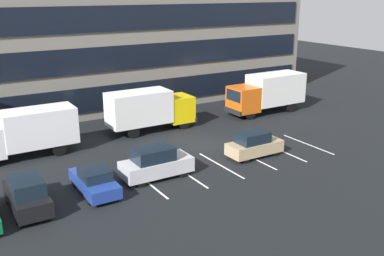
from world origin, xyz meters
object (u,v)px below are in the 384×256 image
at_px(box_truck_orange, 267,91).
at_px(sedan_navy, 94,181).
at_px(suv_black, 27,195).
at_px(box_truck_white, 26,131).
at_px(suv_tan, 254,145).
at_px(suv_silver, 156,163).
at_px(box_truck_yellow, 149,108).

relative_size(box_truck_orange, sedan_navy, 1.86).
relative_size(sedan_navy, suv_black, 1.00).
height_order(box_truck_white, sedan_navy, box_truck_white).
distance_m(box_truck_white, suv_tan, 16.49).
bearing_deg(suv_silver, suv_black, -177.57).
xyz_separation_m(sedan_navy, suv_black, (-3.93, -0.25, 0.21)).
bearing_deg(box_truck_yellow, suv_tan, -68.65).
bearing_deg(box_truck_orange, suv_tan, -134.85).
bearing_deg(box_truck_white, box_truck_orange, 0.74).
relative_size(sedan_navy, suv_tan, 1.05).
bearing_deg(sedan_navy, suv_tan, -1.04).
height_order(box_truck_orange, box_truck_white, box_truck_orange).
relative_size(box_truck_orange, box_truck_yellow, 1.06).
relative_size(box_truck_orange, suv_silver, 1.76).
relative_size(box_truck_white, suv_silver, 1.61).
bearing_deg(box_truck_orange, sedan_navy, -157.41).
relative_size(suv_silver, suv_black, 1.06).
xyz_separation_m(suv_silver, suv_black, (-8.07, -0.34, -0.06)).
bearing_deg(suv_tan, suv_silver, 177.72).
xyz_separation_m(box_truck_white, sedan_navy, (2.04, -8.38, -1.20)).
xyz_separation_m(suv_silver, suv_tan, (7.85, -0.31, -0.10)).
distance_m(box_truck_white, sedan_navy, 8.70).
height_order(sedan_navy, suv_black, suv_black).
distance_m(box_truck_white, suv_black, 8.88).
bearing_deg(sedan_navy, suv_silver, 1.31).
bearing_deg(suv_black, box_truck_yellow, 38.03).
distance_m(box_truck_orange, box_truck_white, 22.89).
bearing_deg(suv_silver, sedan_navy, -178.69).
height_order(box_truck_yellow, box_truck_white, box_truck_yellow).
bearing_deg(box_truck_yellow, box_truck_white, -174.89).
bearing_deg(suv_black, suv_silver, 2.43).
bearing_deg(box_truck_white, sedan_navy, -76.30).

